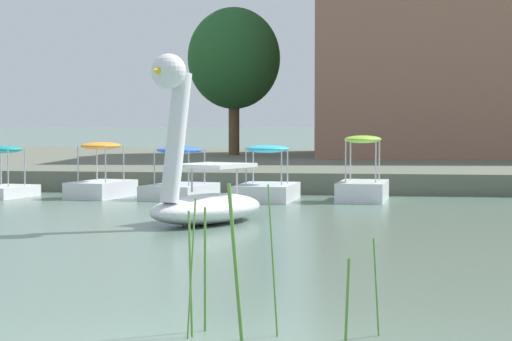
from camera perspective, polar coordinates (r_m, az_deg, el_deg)
name	(u,v)px	position (r m, az deg, el deg)	size (l,w,h in m)	color
shore_bank_far	(372,164)	(42.63, 6.42, 0.37)	(134.03, 27.94, 0.60)	#5B6051
swan_boat	(201,189)	(20.51, -3.06, -1.00)	(2.64, 3.59, 3.33)	white
pedal_boat_lime	(363,182)	(26.74, 5.92, -0.66)	(1.29, 2.34, 1.69)	white
pedal_boat_cyan	(267,185)	(26.63, 0.61, -0.82)	(1.49, 2.35, 1.44)	white
pedal_boat_blue	(180,182)	(27.41, -4.23, -0.66)	(1.80, 2.51, 1.39)	white
pedal_boat_orange	(101,181)	(28.01, -8.55, -0.56)	(1.53, 2.29, 1.49)	white
pedal_boat_teal	(5,182)	(28.55, -13.72, -0.61)	(1.43, 2.02, 1.39)	white
tree_broadleaf_behind_dock	(472,66)	(42.68, 11.85, 5.70)	(8.19, 8.30, 5.60)	#4C3823
tree_broadleaf_left	(234,59)	(44.32, -1.23, 6.19)	(4.46, 4.48, 6.32)	brown
reed_clump_foreground	(247,274)	(9.59, -0.52, -5.73)	(1.84, 0.97, 1.51)	#4C7F33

